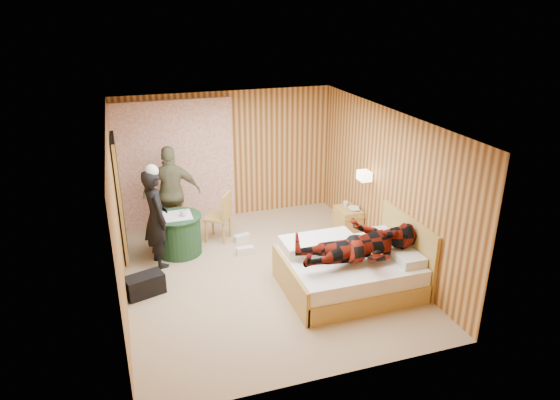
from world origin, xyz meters
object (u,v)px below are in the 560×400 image
object	(u,v)px
wall_lamp	(364,176)
nightstand	(348,221)
bed	(350,269)
round_table	(179,234)
duffel_bag	(145,285)
chair_far	(173,210)
man_on_bed	(361,236)
woman_standing	(156,218)
man_at_table	(172,193)
chair_near	(222,213)

from	to	relation	value
wall_lamp	nightstand	bearing A→B (deg)	95.56
wall_lamp	bed	bearing A→B (deg)	-122.87
round_table	duffel_bag	world-z (taller)	round_table
chair_far	man_on_bed	distance (m)	3.64
woman_standing	man_at_table	size ratio (longest dim) A/B	0.95
bed	wall_lamp	bearing A→B (deg)	57.13
duffel_bag	man_on_bed	world-z (taller)	man_on_bed
duffel_bag	man_on_bed	size ratio (longest dim) A/B	0.31
bed	man_on_bed	distance (m)	0.69
bed	man_on_bed	xyz separation A→B (m)	(0.02, -0.23, 0.65)
bed	nightstand	xyz separation A→B (m)	(0.75, 1.68, -0.03)
wall_lamp	nightstand	distance (m)	1.12
chair_near	duffel_bag	bearing A→B (deg)	-13.60
woman_standing	man_on_bed	xyz separation A→B (m)	(2.69, -1.86, 0.13)
man_at_table	wall_lamp	bearing A→B (deg)	162.57
round_table	man_at_table	xyz separation A→B (m)	(0.00, 0.66, 0.51)
man_at_table	round_table	bearing A→B (deg)	96.07
chair_far	man_on_bed	size ratio (longest dim) A/B	0.53
man_at_table	man_on_bed	distance (m)	3.64
chair_near	woman_standing	bearing A→B (deg)	-32.96
bed	chair_far	bearing A→B (deg)	132.09
chair_far	man_at_table	world-z (taller)	man_at_table
duffel_bag	wall_lamp	bearing A→B (deg)	-10.18
wall_lamp	woman_standing	distance (m)	3.51
nightstand	duffel_bag	xyz separation A→B (m)	(-3.72, -0.93, -0.11)
chair_near	woman_standing	world-z (taller)	woman_standing
wall_lamp	chair_far	world-z (taller)	wall_lamp
nightstand	chair_far	world-z (taller)	chair_far
chair_near	man_at_table	distance (m)	0.95
wall_lamp	nightstand	xyz separation A→B (m)	(-0.04, 0.44, -1.03)
bed	chair_near	bearing A→B (deg)	124.51
chair_near	man_on_bed	xyz separation A→B (m)	(1.52, -2.40, 0.42)
wall_lamp	man_on_bed	bearing A→B (deg)	-117.94
chair_near	man_at_table	xyz separation A→B (m)	(-0.80, 0.40, 0.34)
wall_lamp	chair_far	distance (m)	3.45
man_on_bed	woman_standing	bearing A→B (deg)	145.28
round_table	man_on_bed	world-z (taller)	man_on_bed
bed	woman_standing	world-z (taller)	woman_standing
nightstand	woman_standing	size ratio (longest dim) A/B	0.33
bed	man_on_bed	bearing A→B (deg)	-84.37
duffel_bag	chair_far	bearing A→B (deg)	52.24
woman_standing	nightstand	bearing A→B (deg)	-101.74
chair_far	man_at_table	distance (m)	0.32
chair_far	chair_near	distance (m)	0.89
nightstand	man_on_bed	world-z (taller)	man_on_bed
wall_lamp	chair_near	distance (m)	2.60
wall_lamp	man_on_bed	world-z (taller)	man_on_bed
chair_far	man_at_table	xyz separation A→B (m)	(0.00, 0.03, 0.32)
round_table	man_at_table	world-z (taller)	man_at_table
wall_lamp	bed	size ratio (longest dim) A/B	0.13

